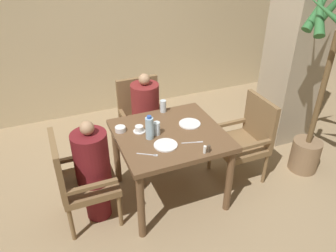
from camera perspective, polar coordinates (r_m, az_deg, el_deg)
ground_plane at (r=3.62m, az=0.29°, el=-11.64°), size 16.00×16.00×0.00m
wall_back at (r=4.86m, az=-10.11°, el=18.12°), size 8.00×0.06×2.80m
pillar_stone at (r=4.33m, az=21.67°, el=14.20°), size 0.54×0.54×2.70m
dining_table at (r=3.21m, az=0.33°, el=-2.90°), size 1.02×0.96×0.78m
chair_left_side at (r=3.14m, az=-15.39°, el=-8.74°), size 0.51×0.51×0.95m
diner_in_left_chair at (r=3.12m, az=-12.86°, el=-7.56°), size 0.32×0.32×1.07m
chair_far_side at (r=4.00m, az=-4.54°, el=1.78°), size 0.51×0.51×0.95m
diner_in_far_chair at (r=3.84m, az=-3.89°, el=1.59°), size 0.32×0.32×1.11m
chair_right_side at (r=3.69m, az=13.49°, el=-1.83°), size 0.51×0.51×0.95m
potted_palm at (r=3.75m, az=25.47°, el=6.01°), size 0.85×0.78×2.20m
plate_main_left at (r=2.96m, az=-0.41°, el=-3.34°), size 0.22×0.22×0.01m
plate_main_right at (r=3.29m, az=3.80°, el=0.41°), size 0.22×0.22×0.01m
teacup_with_saucer at (r=3.17m, az=-5.04°, el=-0.54°), size 0.12×0.12×0.06m
bowl_small at (r=3.19m, az=-8.30°, el=-0.53°), size 0.10×0.10×0.05m
water_bottle at (r=3.02m, az=-3.25°, el=-0.33°), size 0.08×0.08×0.24m
glass_tall_near at (r=3.48m, az=-0.85°, el=3.48°), size 0.07×0.07×0.13m
glass_tall_mid at (r=3.09m, az=-1.99°, el=-0.43°), size 0.07×0.07×0.13m
salt_shaker at (r=2.87m, az=6.42°, el=-4.09°), size 0.03×0.03×0.07m
pepper_shaker at (r=2.89m, az=7.11°, el=-3.95°), size 0.03×0.03×0.07m
fork_beside_plate at (r=2.85m, az=-3.24°, el=-5.00°), size 0.17×0.11×0.00m
knife_beside_plate at (r=3.01m, az=4.46°, el=-2.86°), size 0.20×0.07×0.00m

